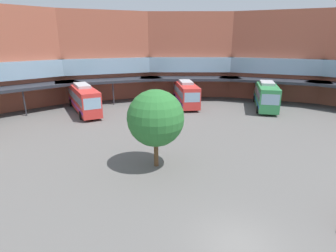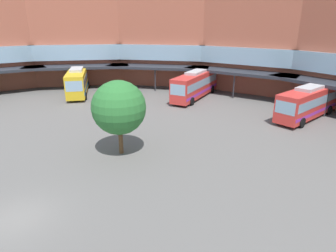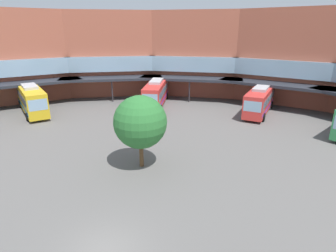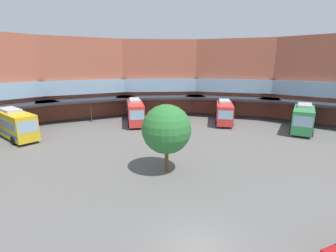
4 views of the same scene
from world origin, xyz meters
TOP-DOWN VIEW (x-y plane):
  - ground_plane at (0.00, 0.00)m, footprint 129.40×129.40m
  - station_building at (-0.00, 29.08)m, footprint 84.47×36.54m
  - bus_0 at (10.50, 28.83)m, footprint 5.12×10.71m
  - bus_4 at (-4.75, 30.31)m, footprint 3.61×12.15m
  - bus_5 at (20.72, 22.63)m, footprint 8.14×10.18m
  - plaza_tree at (-0.93, 9.94)m, footprint 4.45×4.45m

SIDE VIEW (x-z plane):
  - ground_plane at x=0.00m, z-range 0.00..0.00m
  - bus_0 at x=10.50m, z-range 0.02..3.77m
  - bus_4 at x=-4.75m, z-range 0.02..3.95m
  - bus_5 at x=20.72m, z-range 0.02..3.96m
  - plaza_tree at x=-0.93m, z-range 0.90..7.16m
  - station_building at x=0.00m, z-range -0.25..13.98m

